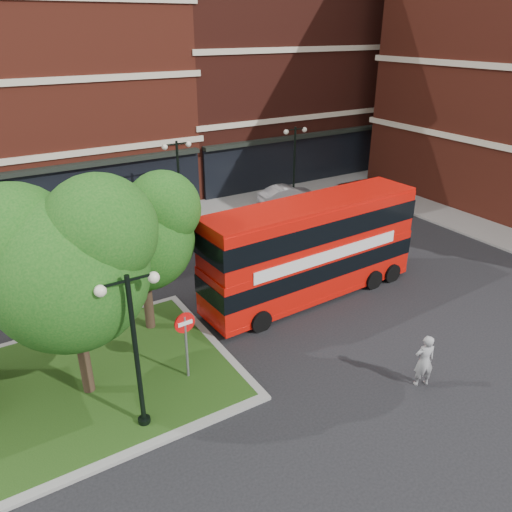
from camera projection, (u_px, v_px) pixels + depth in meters
ground at (300, 369)px, 17.18m from camera, size 120.00×120.00×0.00m
pavement_far at (138, 221)px, 29.92m from camera, size 44.00×3.00×0.12m
terrace_far_right at (268, 64)px, 39.01m from camera, size 18.00×12.00×16.00m
traffic_island at (38, 399)px, 15.69m from camera, size 12.60×7.60×0.15m
tree_island_west at (62, 258)px, 14.03m from camera, size 5.40×4.71×7.21m
tree_island_east at (138, 228)px, 17.62m from camera, size 4.46×3.90×6.29m
lamp_island at (135, 346)px, 13.54m from camera, size 1.72×0.36×5.00m
lamp_far_left at (179, 180)px, 28.16m from camera, size 1.72×0.36×5.00m
lamp_far_right at (294, 161)px, 31.95m from camera, size 1.72×0.36×5.00m
bus at (312, 243)px, 20.85m from camera, size 9.98×2.70×3.77m
woman at (424, 361)px, 16.04m from camera, size 0.80×0.65×1.89m
car_silver at (81, 234)px, 26.33m from camera, size 4.37×2.11×1.44m
car_white at (288, 195)px, 32.65m from camera, size 3.97×1.78×1.26m
no_entry_sign at (185, 333)px, 15.92m from camera, size 0.71×0.09×2.56m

